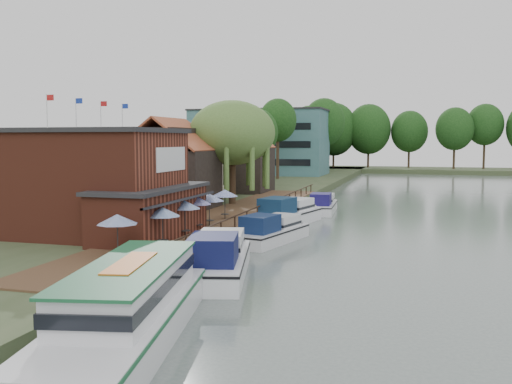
% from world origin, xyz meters
% --- Properties ---
extents(ground, '(260.00, 260.00, 0.00)m').
position_xyz_m(ground, '(0.00, 0.00, 0.00)').
color(ground, '#525F5B').
rests_on(ground, ground).
extents(land_bank, '(50.00, 140.00, 1.00)m').
position_xyz_m(land_bank, '(-30.00, 35.00, 0.50)').
color(land_bank, '#384728').
rests_on(land_bank, ground).
extents(quay_deck, '(6.00, 50.00, 0.10)m').
position_xyz_m(quay_deck, '(-8.00, 10.00, 1.05)').
color(quay_deck, '#47301E').
rests_on(quay_deck, land_bank).
extents(quay_rail, '(0.20, 49.00, 1.00)m').
position_xyz_m(quay_rail, '(-5.30, 10.50, 1.50)').
color(quay_rail, black).
rests_on(quay_rail, land_bank).
extents(pub, '(20.00, 11.00, 7.30)m').
position_xyz_m(pub, '(-14.00, -1.00, 4.65)').
color(pub, maroon).
rests_on(pub, land_bank).
extents(hotel_block, '(25.40, 12.40, 12.30)m').
position_xyz_m(hotel_block, '(-22.00, 70.00, 7.15)').
color(hotel_block, '#38666B').
rests_on(hotel_block, land_bank).
extents(cottage_a, '(8.60, 7.60, 8.50)m').
position_xyz_m(cottage_a, '(-15.00, 14.00, 5.25)').
color(cottage_a, black).
rests_on(cottage_a, land_bank).
extents(cottage_b, '(9.60, 8.60, 8.50)m').
position_xyz_m(cottage_b, '(-18.00, 24.00, 5.25)').
color(cottage_b, beige).
rests_on(cottage_b, land_bank).
extents(cottage_c, '(7.60, 7.60, 8.50)m').
position_xyz_m(cottage_c, '(-14.00, 33.00, 5.25)').
color(cottage_c, black).
rests_on(cottage_c, land_bank).
extents(willow, '(8.60, 8.60, 10.43)m').
position_xyz_m(willow, '(-10.50, 19.00, 6.21)').
color(willow, '#476B2D').
rests_on(willow, land_bank).
extents(umbrella_0, '(2.25, 2.25, 2.38)m').
position_xyz_m(umbrella_0, '(-8.11, -7.81, 2.29)').
color(umbrella_0, navy).
rests_on(umbrella_0, quay_deck).
extents(umbrella_1, '(2.19, 2.19, 2.38)m').
position_xyz_m(umbrella_1, '(-7.16, -4.18, 2.29)').
color(umbrella_1, '#1C4D9B').
rests_on(umbrella_1, quay_deck).
extents(umbrella_2, '(2.14, 2.14, 2.38)m').
position_xyz_m(umbrella_2, '(-7.37, -0.31, 2.29)').
color(umbrella_2, navy).
rests_on(umbrella_2, quay_deck).
extents(umbrella_3, '(2.03, 2.03, 2.38)m').
position_xyz_m(umbrella_3, '(-7.53, 2.36, 2.29)').
color(umbrella_3, navy).
rests_on(umbrella_3, quay_deck).
extents(umbrella_4, '(2.30, 2.30, 2.38)m').
position_xyz_m(umbrella_4, '(-7.52, 4.64, 2.29)').
color(umbrella_4, navy).
rests_on(umbrella_4, quay_deck).
extents(umbrella_5, '(2.21, 2.21, 2.38)m').
position_xyz_m(umbrella_5, '(-7.59, 8.39, 2.29)').
color(umbrella_5, '#1C3A9B').
rests_on(umbrella_5, quay_deck).
extents(cruiser_0, '(5.84, 11.12, 2.60)m').
position_xyz_m(cruiser_0, '(-2.98, -6.04, 1.30)').
color(cruiser_0, white).
rests_on(cruiser_0, ground).
extents(cruiser_1, '(4.95, 9.61, 2.20)m').
position_xyz_m(cruiser_1, '(-2.77, 4.88, 1.10)').
color(cruiser_1, silver).
rests_on(cruiser_1, ground).
extents(cruiser_2, '(5.54, 10.89, 2.54)m').
position_xyz_m(cruiser_2, '(-3.69, 13.98, 1.27)').
color(cruiser_2, white).
rests_on(cruiser_2, ground).
extents(cruiser_3, '(3.46, 9.12, 2.13)m').
position_xyz_m(cruiser_3, '(-2.06, 23.20, 1.07)').
color(cruiser_3, white).
rests_on(cruiser_3, ground).
extents(tour_boat, '(6.36, 13.89, 2.92)m').
position_xyz_m(tour_boat, '(-2.68, -16.76, 1.46)').
color(tour_boat, silver).
rests_on(tour_boat, ground).
extents(swan, '(0.44, 0.44, 0.44)m').
position_xyz_m(swan, '(-3.93, -9.56, 0.22)').
color(swan, white).
rests_on(swan, ground).
extents(bank_tree_0, '(8.85, 8.85, 11.84)m').
position_xyz_m(bank_tree_0, '(-17.60, 43.08, 6.92)').
color(bank_tree_0, '#143811').
rests_on(bank_tree_0, land_bank).
extents(bank_tree_1, '(6.21, 6.21, 11.21)m').
position_xyz_m(bank_tree_1, '(-16.33, 48.71, 6.60)').
color(bank_tree_1, '#143811').
rests_on(bank_tree_1, land_bank).
extents(bank_tree_2, '(6.26, 6.26, 13.39)m').
position_xyz_m(bank_tree_2, '(-15.42, 57.73, 7.70)').
color(bank_tree_2, '#143811').
rests_on(bank_tree_2, land_bank).
extents(bank_tree_3, '(8.29, 8.29, 14.75)m').
position_xyz_m(bank_tree_3, '(-10.95, 77.65, 8.38)').
color(bank_tree_3, '#143811').
rests_on(bank_tree_3, land_bank).
extents(bank_tree_4, '(8.31, 8.31, 13.80)m').
position_xyz_m(bank_tree_4, '(-15.37, 85.18, 7.90)').
color(bank_tree_4, '#143811').
rests_on(bank_tree_4, land_bank).
extents(bank_tree_5, '(8.15, 8.15, 14.05)m').
position_xyz_m(bank_tree_5, '(-14.77, 92.44, 8.03)').
color(bank_tree_5, '#143811').
rests_on(bank_tree_5, land_bank).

